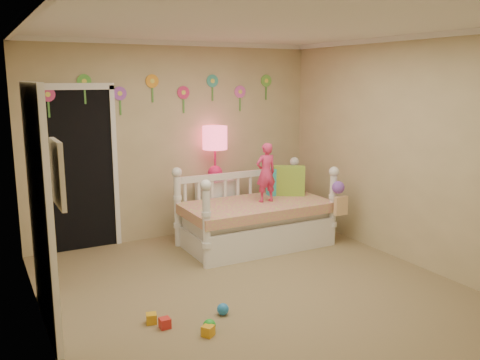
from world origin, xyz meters
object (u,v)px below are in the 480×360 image
table_lamp (215,144)px  nightstand (216,207)px  child (266,173)px  daybed (255,207)px

table_lamp → nightstand: bearing=0.0°
child → nightstand: size_ratio=1.01×
child → daybed: bearing=-12.6°
child → nightstand: (-0.36, 0.75, -0.57)m
daybed → nightstand: 0.77m
daybed → table_lamp: size_ratio=2.56×
nightstand → table_lamp: size_ratio=1.02×
daybed → table_lamp: table_lamp is taller
child → table_lamp: size_ratio=1.03×
daybed → nightstand: size_ratio=2.50×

